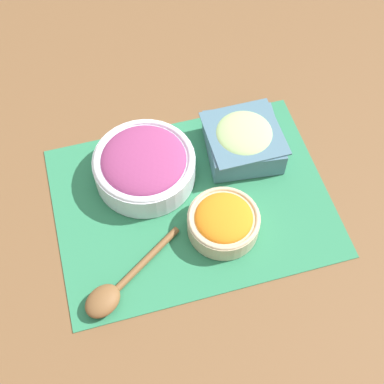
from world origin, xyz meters
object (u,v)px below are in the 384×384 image
at_px(onion_bowl, 144,164).
at_px(wooden_spoon, 112,292).
at_px(cucumber_bowl, 243,140).
at_px(carrot_bowl, 223,221).

distance_m(onion_bowl, wooden_spoon, 0.24).
height_order(onion_bowl, cucumber_bowl, onion_bowl).
bearing_deg(cucumber_bowl, wooden_spoon, 36.90).
xyz_separation_m(onion_bowl, cucumber_bowl, (-0.19, -0.01, -0.00)).
bearing_deg(carrot_bowl, wooden_spoon, 18.27).
distance_m(onion_bowl, carrot_bowl, 0.18).
relative_size(onion_bowl, wooden_spoon, 0.97).
xyz_separation_m(cucumber_bowl, wooden_spoon, (0.30, 0.22, -0.02)).
bearing_deg(onion_bowl, wooden_spoon, 64.16).
relative_size(carrot_bowl, cucumber_bowl, 0.85).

